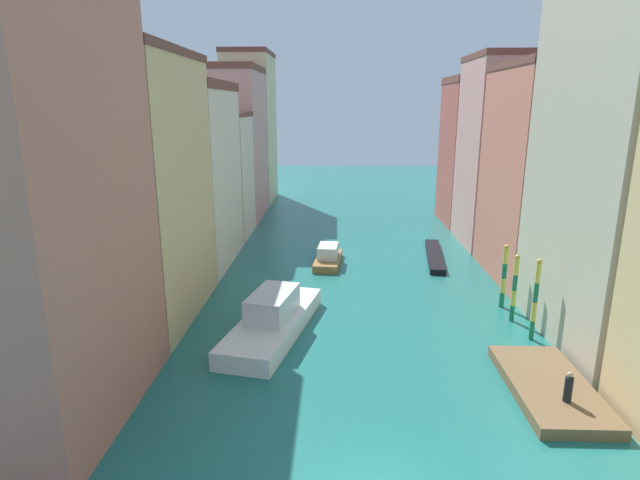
# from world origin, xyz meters

# --- Properties ---
(ground_plane) EXTENTS (154.00, 154.00, 0.00)m
(ground_plane) POSITION_xyz_m (0.00, 24.50, 0.00)
(ground_plane) COLOR #1E6B66
(building_left_0) EXTENTS (6.28, 10.81, 19.66)m
(building_left_0) POSITION_xyz_m (-13.80, 4.80, 9.84)
(building_left_0) COLOR #C6705B
(building_left_0) RESTS_ON ground
(building_left_1) EXTENTS (6.28, 11.79, 16.61)m
(building_left_1) POSITION_xyz_m (-13.80, 16.03, 8.32)
(building_left_1) COLOR #DBB77A
(building_left_1) RESTS_ON ground
(building_left_2) EXTENTS (6.28, 11.45, 15.24)m
(building_left_2) POSITION_xyz_m (-13.80, 27.57, 7.63)
(building_left_2) COLOR beige
(building_left_2) RESTS_ON ground
(building_left_3) EXTENTS (6.28, 7.57, 12.67)m
(building_left_3) POSITION_xyz_m (-13.80, 37.32, 6.35)
(building_left_3) COLOR beige
(building_left_3) RESTS_ON ground
(building_left_4) EXTENTS (6.28, 11.35, 17.75)m
(building_left_4) POSITION_xyz_m (-13.80, 46.72, 8.89)
(building_left_4) COLOR tan
(building_left_4) RESTS_ON ground
(building_left_5) EXTENTS (6.28, 10.53, 20.40)m
(building_left_5) POSITION_xyz_m (-13.80, 57.85, 10.21)
(building_left_5) COLOR beige
(building_left_5) RESTS_ON ground
(building_right_1) EXTENTS (6.28, 11.88, 22.28)m
(building_right_1) POSITION_xyz_m (13.80, 13.22, 11.15)
(building_right_1) COLOR #BCB299
(building_right_1) RESTS_ON ground
(building_right_2) EXTENTS (6.28, 10.94, 16.48)m
(building_right_2) POSITION_xyz_m (13.80, 24.60, 8.25)
(building_right_2) COLOR #C6705B
(building_right_2) RESTS_ON ground
(building_right_3) EXTENTS (6.28, 9.19, 17.93)m
(building_right_3) POSITION_xyz_m (13.80, 34.97, 8.97)
(building_right_3) COLOR tan
(building_right_3) RESTS_ON ground
(building_right_4) EXTENTS (6.28, 9.20, 16.38)m
(building_right_4) POSITION_xyz_m (13.80, 44.26, 8.21)
(building_right_4) COLOR #B25147
(building_right_4) RESTS_ON ground
(waterfront_dock) EXTENTS (3.66, 7.51, 0.55)m
(waterfront_dock) POSITION_xyz_m (8.60, 7.18, 0.28)
(waterfront_dock) COLOR brown
(waterfront_dock) RESTS_ON ground
(person_on_dock) EXTENTS (0.36, 0.36, 1.44)m
(person_on_dock) POSITION_xyz_m (8.69, 5.53, 1.22)
(person_on_dock) COLOR black
(person_on_dock) RESTS_ON waterfront_dock
(mooring_pole_0) EXTENTS (0.30, 0.30, 4.94)m
(mooring_pole_0) POSITION_xyz_m (9.83, 12.94, 2.51)
(mooring_pole_0) COLOR #197247
(mooring_pole_0) RESTS_ON ground
(mooring_pole_1) EXTENTS (0.32, 0.32, 4.39)m
(mooring_pole_1) POSITION_xyz_m (9.57, 15.63, 2.24)
(mooring_pole_1) COLOR #197247
(mooring_pole_1) RESTS_ON ground
(mooring_pole_2) EXTENTS (0.35, 0.35, 4.42)m
(mooring_pole_2) POSITION_xyz_m (9.64, 17.94, 2.26)
(mooring_pole_2) COLOR #197247
(mooring_pole_2) RESTS_ON ground
(vaporetto_white) EXTENTS (5.45, 11.03, 2.60)m
(vaporetto_white) POSITION_xyz_m (-5.42, 13.36, 0.89)
(vaporetto_white) COLOR white
(vaporetto_white) RESTS_ON ground
(gondola_black) EXTENTS (2.44, 9.83, 0.48)m
(gondola_black) POSITION_xyz_m (7.19, 29.32, 0.24)
(gondola_black) COLOR black
(gondola_black) RESTS_ON ground
(motorboat_0) EXTENTS (2.51, 5.64, 1.70)m
(motorboat_0) POSITION_xyz_m (-2.35, 27.26, 0.65)
(motorboat_0) COLOR olive
(motorboat_0) RESTS_ON ground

